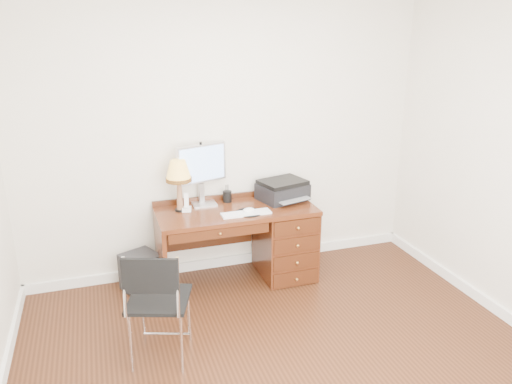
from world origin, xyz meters
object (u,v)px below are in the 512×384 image
object	(u,v)px
printer	(282,190)
monitor	(202,167)
chair	(160,296)
equipment_box	(141,272)
desk	(268,237)
leg_lamp	(179,174)
phone	(187,206)

from	to	relation	value
printer	monitor	bearing A→B (deg)	156.46
printer	chair	bearing A→B (deg)	-155.13
equipment_box	monitor	bearing A→B (deg)	-13.35
desk	printer	world-z (taller)	printer
monitor	printer	distance (m)	0.83
chair	equipment_box	world-z (taller)	chair
desk	printer	bearing A→B (deg)	31.12
monitor	leg_lamp	size ratio (longest dim) A/B	1.21
leg_lamp	equipment_box	world-z (taller)	leg_lamp
desk	leg_lamp	world-z (taller)	leg_lamp
monitor	equipment_box	xyz separation A→B (m)	(-0.66, -0.14, -0.94)
desk	leg_lamp	size ratio (longest dim) A/B	3.07
printer	chair	size ratio (longest dim) A/B	0.57
chair	leg_lamp	bearing A→B (deg)	91.69
desk	equipment_box	distance (m)	1.27
monitor	phone	size ratio (longest dim) A/B	3.35
phone	equipment_box	world-z (taller)	phone
leg_lamp	phone	bearing A→B (deg)	-24.99
leg_lamp	equipment_box	bearing A→B (deg)	-177.80
equipment_box	chair	bearing A→B (deg)	-112.78
printer	leg_lamp	distance (m)	1.06
monitor	printer	size ratio (longest dim) A/B	1.13
monitor	chair	distance (m)	1.53
leg_lamp	equipment_box	size ratio (longest dim) A/B	1.36
desk	chair	bearing A→B (deg)	-138.67
printer	equipment_box	world-z (taller)	printer
leg_lamp	printer	bearing A→B (deg)	0.31
monitor	leg_lamp	xyz separation A→B (m)	(-0.25, -0.12, -0.01)
phone	chair	xyz separation A→B (m)	(-0.42, -1.14, -0.25)
monitor	phone	distance (m)	0.40
monitor	phone	world-z (taller)	monitor
phone	desk	bearing A→B (deg)	7.52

